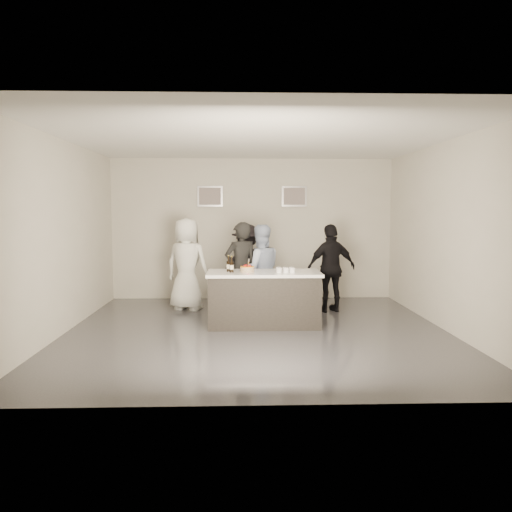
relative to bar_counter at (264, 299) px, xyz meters
name	(u,v)px	position (x,y,z in m)	size (l,w,h in m)	color
floor	(257,331)	(-0.12, -0.39, -0.45)	(6.00, 6.00, 0.00)	#3D3D42
ceiling	(257,138)	(-0.12, -0.39, 2.55)	(6.00, 6.00, 0.00)	white
wall_back	(252,229)	(-0.12, 2.61, 1.05)	(6.00, 0.04, 3.00)	beige
wall_front	(268,254)	(-0.12, -3.39, 1.05)	(6.00, 0.04, 3.00)	beige
wall_left	(62,237)	(-3.12, -0.39, 1.05)	(0.04, 6.00, 3.00)	beige
wall_right	(447,236)	(2.88, -0.39, 1.05)	(0.04, 6.00, 3.00)	beige
picture_left	(210,196)	(-1.02, 2.58, 1.75)	(0.54, 0.04, 0.44)	#B2B2B7
picture_right	(294,196)	(0.78, 2.58, 1.75)	(0.54, 0.04, 0.44)	#B2B2B7
bar_counter	(264,299)	(0.00, 0.00, 0.00)	(1.86, 0.86, 0.90)	white
cake	(247,270)	(-0.27, -0.02, 0.49)	(0.23, 0.23, 0.08)	orange
beer_bottle_a	(229,264)	(-0.58, 0.03, 0.58)	(0.07, 0.07, 0.26)	black
beer_bottle_b	(232,264)	(-0.53, -0.07, 0.58)	(0.07, 0.07, 0.26)	black
tumbler_cluster	(286,270)	(0.35, -0.08, 0.49)	(0.30, 0.19, 0.08)	orange
candles	(245,274)	(-0.31, -0.33, 0.45)	(0.24, 0.08, 0.01)	pink
person_main_black	(241,270)	(-0.37, 0.72, 0.40)	(0.62, 0.41, 1.70)	black
person_main_blue	(260,270)	(-0.02, 0.89, 0.37)	(0.80, 0.62, 1.65)	#A9BBDD
person_guest_left	(187,264)	(-1.40, 1.37, 0.43)	(0.86, 0.56, 1.76)	white
person_guest_right	(331,268)	(1.32, 1.11, 0.37)	(0.97, 0.40, 1.65)	black
person_guest_back	(247,265)	(-0.25, 1.77, 0.36)	(1.05, 0.60, 1.62)	black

